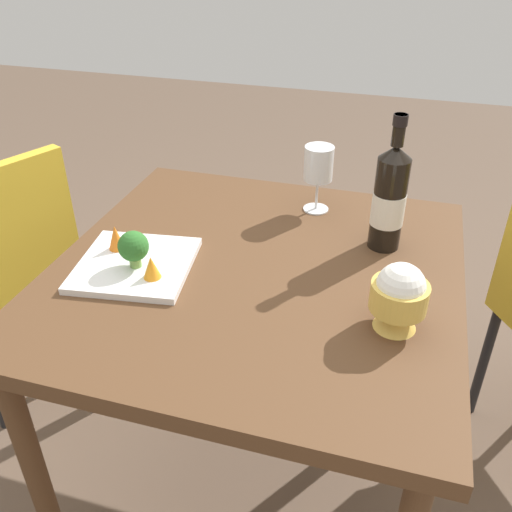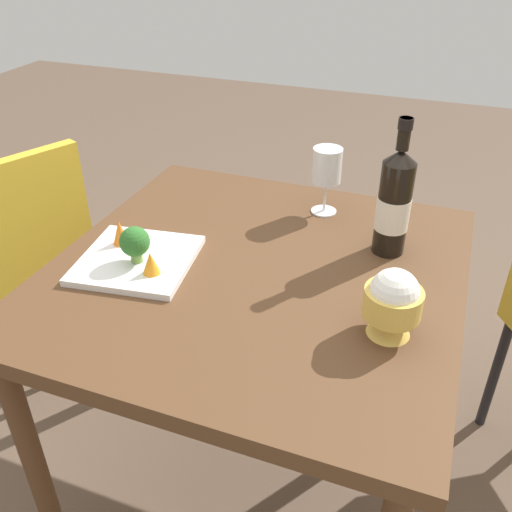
# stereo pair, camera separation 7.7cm
# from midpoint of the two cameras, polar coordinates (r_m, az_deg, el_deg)

# --- Properties ---
(ground_plane) EXTENTS (8.00, 8.00, 0.00)m
(ground_plane) POSITION_cam_midpoint_polar(r_m,az_deg,el_deg) (1.78, 1.33, -21.29)
(ground_plane) COLOR brown
(dining_table) EXTENTS (0.91, 0.91, 0.74)m
(dining_table) POSITION_cam_midpoint_polar(r_m,az_deg,el_deg) (1.31, 1.69, -4.22)
(dining_table) COLOR brown
(dining_table) RESTS_ON ground_plane
(chair_by_wall) EXTENTS (0.53, 0.53, 0.85)m
(chair_by_wall) POSITION_cam_midpoint_polar(r_m,az_deg,el_deg) (1.85, -21.88, 0.55)
(chair_by_wall) COLOR gold
(chair_by_wall) RESTS_ON ground_plane
(wine_bottle) EXTENTS (0.08, 0.08, 0.32)m
(wine_bottle) POSITION_cam_midpoint_polar(r_m,az_deg,el_deg) (1.31, 15.59, 5.26)
(wine_bottle) COLOR black
(wine_bottle) RESTS_ON dining_table
(wine_glass) EXTENTS (0.08, 0.08, 0.18)m
(wine_glass) POSITION_cam_midpoint_polar(r_m,az_deg,el_deg) (1.46, 8.79, 8.95)
(wine_glass) COLOR white
(wine_glass) RESTS_ON dining_table
(rice_bowl) EXTENTS (0.11, 0.11, 0.14)m
(rice_bowl) POSITION_cam_midpoint_polar(r_m,az_deg,el_deg) (1.08, 15.82, -4.60)
(rice_bowl) COLOR gold
(rice_bowl) RESTS_ON dining_table
(serving_plate) EXTENTS (0.28, 0.28, 0.02)m
(serving_plate) POSITION_cam_midpoint_polar(r_m,az_deg,el_deg) (1.30, -10.40, -0.42)
(serving_plate) COLOR white
(serving_plate) RESTS_ON dining_table
(broccoli_floret) EXTENTS (0.07, 0.07, 0.09)m
(broccoli_floret) POSITION_cam_midpoint_polar(r_m,az_deg,el_deg) (1.25, -10.58, 1.35)
(broccoli_floret) COLOR #729E4C
(broccoli_floret) RESTS_ON serving_plate
(carrot_garnish_left) EXTENTS (0.04, 0.04, 0.06)m
(carrot_garnish_left) POSITION_cam_midpoint_polar(r_m,az_deg,el_deg) (1.34, -12.14, 2.35)
(carrot_garnish_left) COLOR orange
(carrot_garnish_left) RESTS_ON serving_plate
(carrot_garnish_right) EXTENTS (0.04, 0.04, 0.05)m
(carrot_garnish_right) POSITION_cam_midpoint_polar(r_m,az_deg,el_deg) (1.22, -8.94, -0.75)
(carrot_garnish_right) COLOR orange
(carrot_garnish_right) RESTS_ON serving_plate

